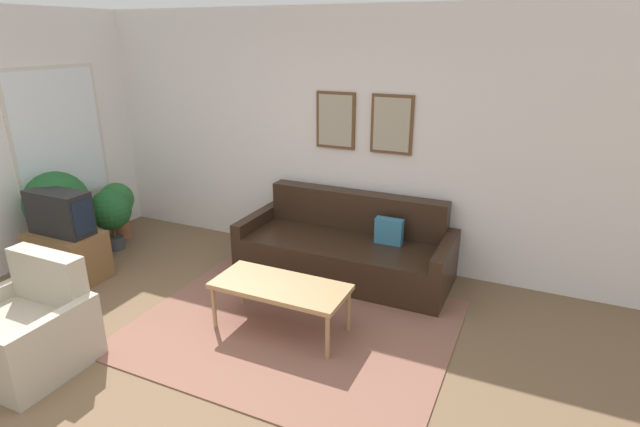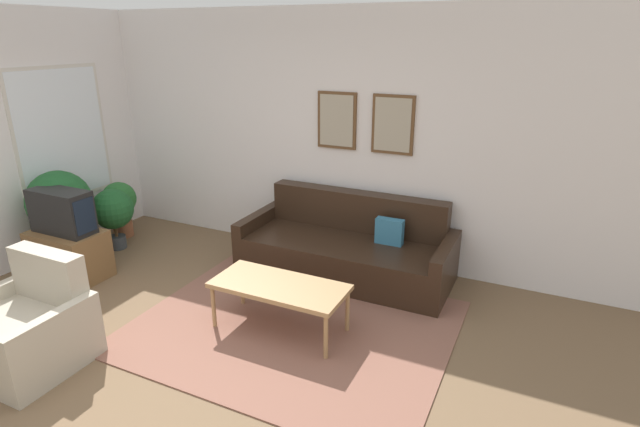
{
  "view_description": "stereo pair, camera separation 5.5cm",
  "coord_description": "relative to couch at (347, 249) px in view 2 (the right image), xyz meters",
  "views": [
    {
      "loc": [
        2.35,
        -2.13,
        2.41
      ],
      "look_at": [
        0.53,
        1.81,
        0.85
      ],
      "focal_mm": 28.0,
      "sensor_mm": 36.0,
      "label": 1
    },
    {
      "loc": [
        2.4,
        -2.11,
        2.41
      ],
      "look_at": [
        0.53,
        1.81,
        0.85
      ],
      "focal_mm": 28.0,
      "sensor_mm": 36.0,
      "label": 2
    }
  ],
  "objects": [
    {
      "name": "ground_plane",
      "position": [
        -0.58,
        -2.36,
        -0.28
      ],
      "size": [
        16.0,
        16.0,
        0.0
      ],
      "primitive_type": "plane",
      "color": "brown"
    },
    {
      "name": "area_rug",
      "position": [
        -0.02,
        -1.17,
        -0.28
      ],
      "size": [
        2.67,
        2.17,
        0.01
      ],
      "color": "brown",
      "rests_on": "ground_plane"
    },
    {
      "name": "wall_back",
      "position": [
        -0.57,
        0.46,
        1.07
      ],
      "size": [
        8.0,
        0.09,
        2.7
      ],
      "color": "silver",
      "rests_on": "ground_plane"
    },
    {
      "name": "couch",
      "position": [
        0.0,
        0.0,
        0.0
      ],
      "size": [
        2.2,
        0.9,
        0.83
      ],
      "color": "black",
      "rests_on": "ground_plane"
    },
    {
      "name": "coffee_table",
      "position": [
        -0.1,
        -1.25,
        0.12
      ],
      "size": [
        1.15,
        0.52,
        0.44
      ],
      "color": "#A87F51",
      "rests_on": "ground_plane"
    },
    {
      "name": "tv_stand",
      "position": [
        -2.58,
        -1.31,
        -0.03
      ],
      "size": [
        0.76,
        0.48,
        0.51
      ],
      "color": "brown",
      "rests_on": "ground_plane"
    },
    {
      "name": "tv",
      "position": [
        -2.58,
        -1.31,
        0.45
      ],
      "size": [
        0.67,
        0.28,
        0.44
      ],
      "color": "black",
      "rests_on": "tv_stand"
    },
    {
      "name": "armchair",
      "position": [
        -1.64,
        -2.46,
        -0.0
      ],
      "size": [
        0.86,
        0.76,
        0.83
      ],
      "rotation": [
        0.0,
        0.0,
        -0.28
      ],
      "color": "#B2A893",
      "rests_on": "ground_plane"
    },
    {
      "name": "potted_plant_tall",
      "position": [
        -2.94,
        -1.06,
        0.39
      ],
      "size": [
        0.67,
        0.67,
        1.04
      ],
      "color": "#935638",
      "rests_on": "ground_plane"
    },
    {
      "name": "potted_plant_by_window",
      "position": [
        -2.96,
        -0.24,
        0.16
      ],
      "size": [
        0.41,
        0.41,
        0.7
      ],
      "color": "#935638",
      "rests_on": "ground_plane"
    },
    {
      "name": "potted_plant_small",
      "position": [
        -2.73,
        -0.56,
        0.19
      ],
      "size": [
        0.47,
        0.47,
        0.73
      ],
      "color": "#383D42",
      "rests_on": "ground_plane"
    }
  ]
}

